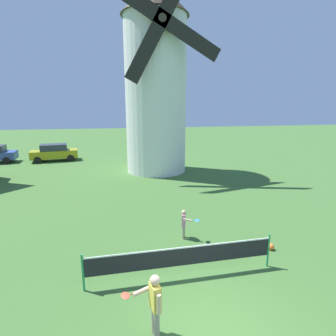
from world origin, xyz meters
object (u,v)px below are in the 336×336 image
(windmill, at_px, (156,78))
(player_far, at_px, (184,222))
(tennis_net, at_px, (182,257))
(player_near, at_px, (154,302))
(stray_ball, at_px, (271,247))
(parked_car_mustard, at_px, (54,152))

(windmill, height_order, player_far, windmill)
(tennis_net, xyz_separation_m, player_far, (0.71, 2.35, -0.04))
(player_near, bearing_deg, windmill, 80.20)
(tennis_net, distance_m, player_near, 2.18)
(player_far, relative_size, stray_ball, 4.93)
(windmill, relative_size, player_near, 9.54)
(windmill, distance_m, parked_car_mustard, 12.19)
(windmill, xyz_separation_m, player_near, (-2.66, -15.41, -6.15))
(player_far, bearing_deg, player_near, -113.61)
(stray_ball, height_order, parked_car_mustard, parked_car_mustard)
(player_near, height_order, parked_car_mustard, parked_car_mustard)
(windmill, distance_m, stray_ball, 14.55)
(player_near, bearing_deg, player_far, 66.39)
(tennis_net, bearing_deg, windmill, 83.53)
(windmill, height_order, stray_ball, windmill)
(windmill, relative_size, player_far, 12.45)
(stray_ball, distance_m, parked_car_mustard, 21.45)
(player_far, bearing_deg, stray_ball, -28.06)
(player_near, bearing_deg, parked_car_mustard, 105.67)
(player_near, height_order, stray_ball, player_near)
(player_far, bearing_deg, parked_car_mustard, 114.54)
(stray_ball, bearing_deg, tennis_net, -165.85)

